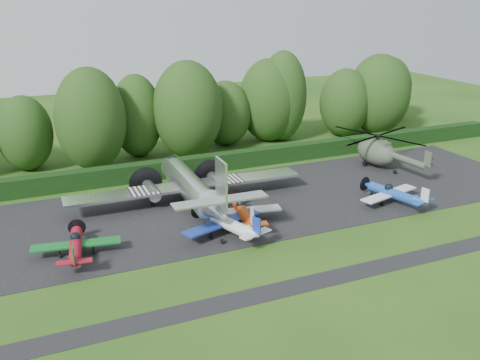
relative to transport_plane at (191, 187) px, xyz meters
name	(u,v)px	position (x,y,z in m)	size (l,w,h in m)	color
ground	(264,251)	(2.45, -11.26, -2.13)	(160.00, 160.00, 0.00)	#1F4914
apron	(220,208)	(2.45, -1.26, -2.13)	(70.00, 18.00, 0.01)	black
taxiway_verge	(300,286)	(2.45, -17.26, -2.13)	(70.00, 2.00, 0.00)	black
hedgerow	(185,174)	(2.45, 9.74, -2.13)	(90.00, 1.60, 2.00)	black
transport_plane	(191,187)	(0.00, 0.00, 0.00)	(23.87, 18.31, 7.65)	silver
light_plane_red	(76,245)	(-11.79, -6.41, -1.02)	(6.97, 7.33, 2.68)	maroon
light_plane_white	(226,222)	(0.70, -7.38, -0.88)	(7.81, 8.21, 3.00)	silver
light_plane_orange	(242,211)	(3.05, -5.48, -0.94)	(7.46, 7.84, 2.87)	#B9390A
light_plane_blue	(393,193)	(18.67, -7.23, -0.99)	(7.16, 7.53, 2.75)	#1A49A0
helicopter	(377,150)	(24.55, 3.32, 0.00)	(12.35, 14.46, 3.98)	#394333
sign_board	(375,145)	(28.08, 8.23, -1.03)	(2.91, 0.11, 1.64)	#3F3326
tree_1	(137,116)	(-0.76, 18.99, 3.13)	(6.37, 6.37, 10.55)	black
tree_2	(388,88)	(41.82, 23.68, 2.94)	(7.31, 7.31, 10.17)	black
tree_3	(225,113)	(11.49, 19.69, 2.27)	(7.13, 7.13, 8.82)	black
tree_4	(345,103)	(29.18, 17.38, 2.75)	(7.25, 7.25, 9.79)	black
tree_5	(283,96)	(19.74, 18.74, 4.14)	(6.66, 6.66, 12.57)	black
tree_7	(188,110)	(5.14, 16.42, 3.97)	(8.75, 8.75, 12.23)	black
tree_8	(25,133)	(-14.03, 18.83, 2.30)	(6.37, 6.37, 8.89)	black
tree_9	(91,119)	(-6.79, 16.10, 3.91)	(8.21, 8.21, 12.10)	black
tree_10	(379,94)	(34.51, 16.70, 3.69)	(9.08, 9.08, 11.66)	black
tree_12	(268,100)	(17.85, 19.34, 3.62)	(8.23, 8.23, 11.52)	black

